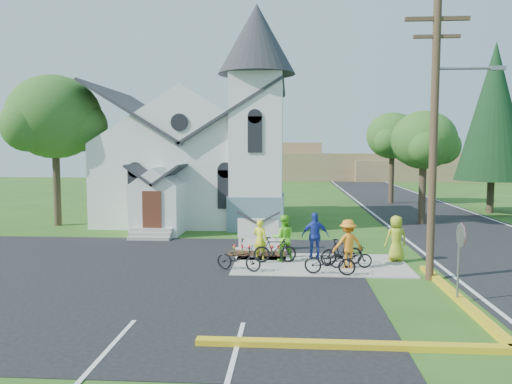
# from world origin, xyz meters

# --- Properties ---
(ground) EXTENTS (120.00, 120.00, 0.00)m
(ground) POSITION_xyz_m (0.00, 0.00, 0.00)
(ground) COLOR #285117
(ground) RESTS_ON ground
(parking_lot) EXTENTS (20.00, 16.00, 0.02)m
(parking_lot) POSITION_xyz_m (-7.00, -2.00, 0.01)
(parking_lot) COLOR black
(parking_lot) RESTS_ON ground
(road) EXTENTS (8.00, 90.00, 0.02)m
(road) POSITION_xyz_m (10.00, 15.00, 0.01)
(road) COLOR black
(road) RESTS_ON ground
(sidewalk) EXTENTS (7.00, 4.00, 0.05)m
(sidewalk) POSITION_xyz_m (1.50, 0.50, 0.03)
(sidewalk) COLOR gray
(sidewalk) RESTS_ON ground
(church) EXTENTS (12.35, 12.00, 13.00)m
(church) POSITION_xyz_m (-5.48, 12.48, 5.25)
(church) COLOR white
(church) RESTS_ON ground
(church_sign) EXTENTS (2.20, 0.40, 1.70)m
(church_sign) POSITION_xyz_m (-1.20, 3.20, 1.03)
(church_sign) COLOR gray
(church_sign) RESTS_ON ground
(flower_bed) EXTENTS (2.60, 1.10, 0.07)m
(flower_bed) POSITION_xyz_m (-1.20, 2.30, 0.04)
(flower_bed) COLOR #3C1F10
(flower_bed) RESTS_ON ground
(utility_pole) EXTENTS (3.45, 0.28, 10.00)m
(utility_pole) POSITION_xyz_m (5.36, -1.50, 5.40)
(utility_pole) COLOR #472F23
(utility_pole) RESTS_ON ground
(stop_sign) EXTENTS (0.11, 0.76, 2.48)m
(stop_sign) POSITION_xyz_m (5.43, -4.20, 1.78)
(stop_sign) COLOR gray
(stop_sign) RESTS_ON ground
(tree_lot_corner) EXTENTS (5.60, 5.60, 9.15)m
(tree_lot_corner) POSITION_xyz_m (-14.00, 10.00, 6.60)
(tree_lot_corner) COLOR #37281E
(tree_lot_corner) RESTS_ON ground
(tree_road_near) EXTENTS (4.00, 4.00, 7.05)m
(tree_road_near) POSITION_xyz_m (8.50, 12.00, 5.21)
(tree_road_near) COLOR #37281E
(tree_road_near) RESTS_ON ground
(tree_road_mid) EXTENTS (4.40, 4.40, 7.80)m
(tree_road_mid) POSITION_xyz_m (9.00, 24.00, 5.78)
(tree_road_mid) COLOR #37281E
(tree_road_mid) RESTS_ON ground
(conifer) EXTENTS (5.20, 5.20, 12.40)m
(conifer) POSITION_xyz_m (15.00, 18.00, 7.39)
(conifer) COLOR #37281E
(conifer) RESTS_ON ground
(distant_hills) EXTENTS (61.00, 10.00, 5.60)m
(distant_hills) POSITION_xyz_m (3.36, 56.33, 2.17)
(distant_hills) COLOR olive
(distant_hills) RESTS_ON ground
(cyclist_0) EXTENTS (0.73, 0.61, 1.70)m
(cyclist_0) POSITION_xyz_m (-1.00, 1.19, 0.90)
(cyclist_0) COLOR #F1F51C
(cyclist_0) RESTS_ON sidewalk
(bike_0) EXTENTS (1.93, 1.18, 0.96)m
(bike_0) POSITION_xyz_m (-1.70, -0.78, 0.53)
(bike_0) COLOR black
(bike_0) RESTS_ON sidewalk
(cyclist_1) EXTENTS (1.01, 0.83, 1.93)m
(cyclist_1) POSITION_xyz_m (-0.01, 1.00, 1.01)
(cyclist_1) COLOR #70E82B
(cyclist_1) RESTS_ON sidewalk
(bike_1) EXTENTS (1.82, 0.71, 1.06)m
(bike_1) POSITION_xyz_m (-0.35, 0.61, 0.58)
(bike_1) COLOR black
(bike_1) RESTS_ON sidewalk
(cyclist_2) EXTENTS (1.20, 0.59, 1.98)m
(cyclist_2) POSITION_xyz_m (1.33, 1.44, 1.04)
(cyclist_2) COLOR #2137A5
(cyclist_2) RESTS_ON sidewalk
(bike_2) EXTENTS (1.98, 0.96, 1.00)m
(bike_2) POSITION_xyz_m (1.74, -1.20, 0.55)
(bike_2) COLOR black
(bike_2) RESTS_ON sidewalk
(cyclist_3) EXTENTS (1.38, 1.02, 1.91)m
(cyclist_3) POSITION_xyz_m (2.53, -0.05, 1.00)
(cyclist_3) COLOR orange
(cyclist_3) RESTS_ON sidewalk
(bike_3) EXTENTS (1.89, 1.06, 1.09)m
(bike_3) POSITION_xyz_m (2.33, 0.28, 0.60)
(bike_3) COLOR black
(bike_3) RESTS_ON sidewalk
(cyclist_4) EXTENTS (1.05, 0.81, 1.91)m
(cyclist_4) POSITION_xyz_m (4.67, 1.26, 1.00)
(cyclist_4) COLOR #9FB021
(cyclist_4) RESTS_ON sidewalk
(bike_4) EXTENTS (1.72, 0.73, 0.88)m
(bike_4) POSITION_xyz_m (2.64, -0.12, 0.49)
(bike_4) COLOR black
(bike_4) RESTS_ON sidewalk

